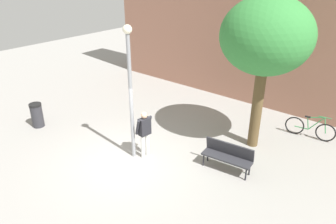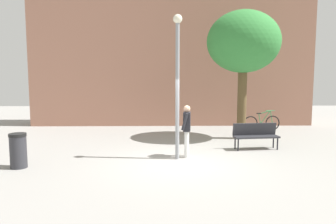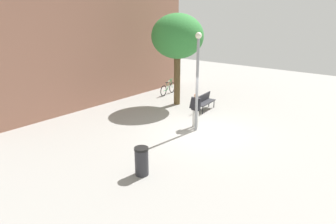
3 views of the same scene
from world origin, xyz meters
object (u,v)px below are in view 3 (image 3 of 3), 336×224
plaza_tree (177,37)px  bicycle_green (168,89)px  park_bench (205,101)px  lamppost (197,74)px  trash_bin (142,161)px  person_by_lamppost (196,108)px

plaza_tree → bicycle_green: 4.23m
park_bench → bicycle_green: 4.03m
lamppost → plaza_tree: plaza_tree is taller
park_bench → plaza_tree: size_ratio=0.32×
lamppost → trash_bin: size_ratio=4.49×
lamppost → park_bench: 3.80m
park_bench → plaza_tree: bearing=91.2°
trash_bin → park_bench: bearing=17.0°
bicycle_green → person_by_lamppost: bearing=-128.7°
person_by_lamppost → plaza_tree: 4.92m
bicycle_green → lamppost: bearing=-129.5°
person_by_lamppost → park_bench: 2.81m
plaza_tree → trash_bin: bearing=-150.4°
trash_bin → bicycle_green: bearing=34.5°
lamppost → bicycle_green: size_ratio=2.47×
lamppost → trash_bin: bearing=-168.8°
person_by_lamppost → park_bench: person_by_lamppost is taller
plaza_tree → bicycle_green: size_ratio=2.89×
bicycle_green → trash_bin: size_ratio=1.82×
lamppost → park_bench: bearing=25.4°
lamppost → park_bench: size_ratio=2.70×
plaza_tree → person_by_lamppost: bearing=-129.4°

